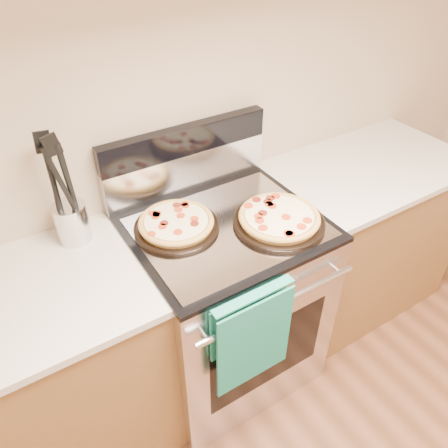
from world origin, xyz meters
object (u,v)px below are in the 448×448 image
pepperoni_pizza_front (279,219)px  utensil_crock (72,222)px  range_body (225,303)px  pepperoni_pizza_back (176,224)px

pepperoni_pizza_front → utensil_crock: 0.80m
range_body → pepperoni_pizza_front: bearing=-33.7°
pepperoni_pizza_front → utensil_crock: (-0.71, 0.36, 0.04)m
pepperoni_pizza_back → utensil_crock: bearing=154.2°
pepperoni_pizza_back → pepperoni_pizza_front: 0.41m
pepperoni_pizza_back → pepperoni_pizza_front: (0.36, -0.19, 0.00)m
pepperoni_pizza_front → utensil_crock: bearing=153.2°
pepperoni_pizza_back → utensil_crock: utensil_crock is taller
range_body → utensil_crock: 0.79m
range_body → pepperoni_pizza_back: pepperoni_pizza_back is taller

